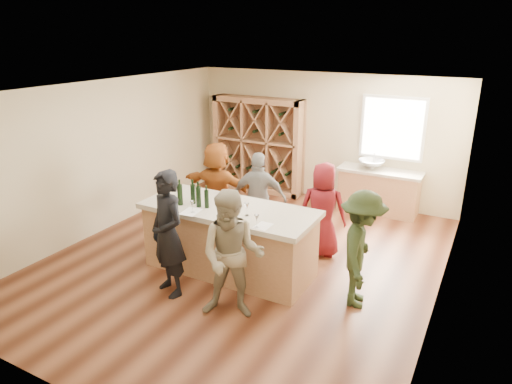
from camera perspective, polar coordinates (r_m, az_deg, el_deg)
The scene contains 33 objects.
floor at distance 7.76m, azimuth -1.37°, elevation -8.70°, with size 6.00×7.00×0.10m, color brown.
ceiling at distance 6.89m, azimuth -1.56°, elevation 13.09°, with size 6.00×7.00×0.10m, color white.
wall_back at distance 10.32m, azimuth 8.43°, elevation 6.86°, with size 6.00×0.10×2.80m, color beige.
wall_front at distance 4.71m, azimuth -23.77°, elevation -10.35°, with size 6.00×0.10×2.80m, color beige.
wall_left at distance 9.05m, azimuth -18.53°, elevation 4.28°, with size 0.10×7.00×2.80m, color beige.
wall_right at distance 6.34m, azimuth 23.25°, elevation -2.61°, with size 0.10×7.00×2.80m, color beige.
window_frame at distance 9.78m, azimuth 16.70°, elevation 7.65°, with size 1.30×0.06×1.30m, color white.
window_pane at distance 9.74m, azimuth 16.65°, elevation 7.62°, with size 1.18×0.01×1.18m, color white.
wine_rack at distance 10.73m, azimuth 0.26°, elevation 5.91°, with size 2.20×0.45×2.20m, color #A7764F.
back_counter_base at distance 9.88m, azimuth 15.07°, elevation -0.03°, with size 1.60×0.58×0.86m, color #A7764F.
back_counter_top at distance 9.74m, azimuth 15.30°, elevation 2.52°, with size 1.70×0.62×0.06m, color #C0B49D.
sink at distance 9.75m, azimuth 14.23°, elevation 3.38°, with size 0.54×0.54×0.19m, color silver.
faucet at distance 9.91m, azimuth 14.52°, elevation 3.95°, with size 0.02×0.02×0.30m, color silver.
tasting_counter_base at distance 7.20m, azimuth -3.34°, elevation -6.20°, with size 2.60×1.00×1.00m, color #A7764F.
tasting_counter_top at distance 6.98m, azimuth -3.43°, elevation -2.20°, with size 2.72×1.12×0.08m, color #C0B49D.
wine_bottle_a at distance 7.23m, azimuth -9.49°, elevation -0.18°, with size 0.07×0.07×0.27m, color black.
wine_bottle_b at distance 7.09m, azimuth -9.48°, elevation -0.34°, with size 0.08×0.08×0.33m, color black.
wine_bottle_c at distance 7.12m, azimuth -7.89°, elevation -0.25°, with size 0.08×0.08×0.31m, color black.
wine_bottle_d at distance 6.97m, azimuth -7.20°, elevation -0.60°, with size 0.08×0.08×0.32m, color black.
wine_bottle_e at distance 6.92m, azimuth -6.19°, elevation -0.88°, with size 0.07×0.07×0.28m, color black.
wine_glass_a at distance 6.78m, azimuth -7.96°, elevation -1.86°, with size 0.07×0.07×0.18m, color white.
wine_glass_b at distance 6.45m, azimuth -3.78°, elevation -2.91°, with size 0.06×0.06×0.16m, color white.
wine_glass_c at distance 6.20m, azimuth 0.08°, elevation -3.67°, with size 0.07×0.07×0.19m, color white.
wine_glass_d at distance 6.60m, azimuth -1.15°, elevation -2.16°, with size 0.07×0.07×0.20m, color white.
tasting_menu_a at distance 6.85m, azimuth -8.14°, elevation -2.44°, with size 0.24×0.33×0.00m, color white.
tasting_menu_b at distance 6.49m, azimuth -3.04°, elevation -3.51°, with size 0.20×0.27×0.00m, color white.
tasting_menu_c at distance 6.29m, azimuth 0.91°, elevation -4.26°, with size 0.20×0.27×0.00m, color white.
person_near_left at distance 6.54m, azimuth -10.97°, elevation -5.17°, with size 0.68×0.49×1.85m, color black.
person_near_right at distance 5.94m, azimuth -2.98°, elevation -7.95°, with size 0.86×0.47×1.76m, color gray.
person_server at distance 6.36m, azimuth 13.00°, elevation -7.03°, with size 1.07×0.50×1.66m, color #263319.
person_far_mid at distance 8.02m, azimuth 0.38°, elevation -0.83°, with size 0.98×0.50×1.66m, color slate.
person_far_right at distance 7.66m, azimuth 8.33°, elevation -2.23°, with size 0.79×0.51×1.62m, color #590F14.
person_far_left at distance 8.51m, azimuth -4.83°, elevation 0.56°, with size 1.61×0.58×1.73m, color #994C19.
Camera 1 is at (3.41, -5.94, 3.61)m, focal length 32.00 mm.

